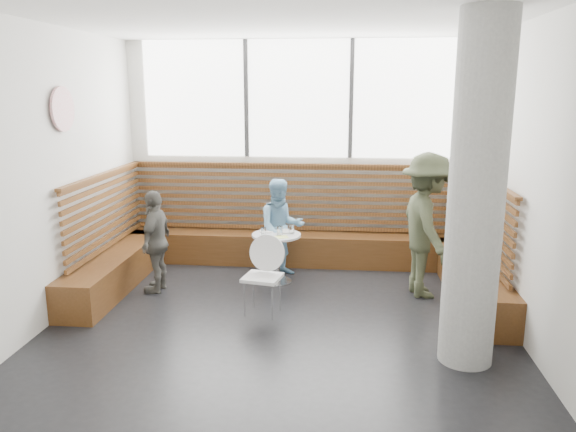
# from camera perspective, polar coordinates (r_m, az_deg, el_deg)

# --- Properties ---
(room) EXTENTS (5.00, 5.00, 3.20)m
(room) POSITION_cam_1_polar(r_m,az_deg,el_deg) (5.77, -0.99, 3.64)
(room) COLOR silver
(room) RESTS_ON ground
(booth) EXTENTS (5.00, 2.50, 1.44)m
(booth) POSITION_cam_1_polar(r_m,az_deg,el_deg) (7.75, 0.57, -3.01)
(booth) COLOR #492A12
(booth) RESTS_ON ground
(concrete_column) EXTENTS (0.50, 0.50, 3.20)m
(concrete_column) POSITION_cam_1_polar(r_m,az_deg,el_deg) (5.27, 18.61, 2.06)
(concrete_column) COLOR gray
(concrete_column) RESTS_ON ground
(wall_art) EXTENTS (0.03, 0.50, 0.50)m
(wall_art) POSITION_cam_1_polar(r_m,az_deg,el_deg) (6.82, -21.93, 10.04)
(wall_art) COLOR white
(wall_art) RESTS_ON room
(cafe_table) EXTENTS (0.64, 0.64, 0.66)m
(cafe_table) POSITION_cam_1_polar(r_m,az_deg,el_deg) (7.40, -1.19, -3.26)
(cafe_table) COLOR silver
(cafe_table) RESTS_ON ground
(cafe_chair) EXTENTS (0.42, 0.41, 0.89)m
(cafe_chair) POSITION_cam_1_polar(r_m,az_deg,el_deg) (6.43, -2.54, -5.36)
(cafe_chair) COLOR white
(cafe_chair) RESTS_ON ground
(adult_man) EXTENTS (0.86, 1.25, 1.78)m
(adult_man) POSITION_cam_1_polar(r_m,az_deg,el_deg) (7.06, 13.89, -0.94)
(adult_man) COLOR #3A402A
(adult_man) RESTS_ON ground
(child_back) EXTENTS (0.79, 0.70, 1.34)m
(child_back) POSITION_cam_1_polar(r_m,az_deg,el_deg) (7.64, -0.72, -1.21)
(child_back) COLOR #72A3C5
(child_back) RESTS_ON ground
(child_left) EXTENTS (0.36, 0.78, 1.30)m
(child_left) POSITION_cam_1_polar(r_m,az_deg,el_deg) (7.25, -13.25, -2.50)
(child_left) COLOR #5A5852
(child_left) RESTS_ON ground
(plate_near) EXTENTS (0.21, 0.21, 0.01)m
(plate_near) POSITION_cam_1_polar(r_m,az_deg,el_deg) (7.49, -2.19, -1.52)
(plate_near) COLOR white
(plate_near) RESTS_ON cafe_table
(plate_far) EXTENTS (0.21, 0.21, 0.01)m
(plate_far) POSITION_cam_1_polar(r_m,az_deg,el_deg) (7.45, -0.12, -1.59)
(plate_far) COLOR white
(plate_far) RESTS_ON cafe_table
(glass_left) EXTENTS (0.07, 0.07, 0.10)m
(glass_left) POSITION_cam_1_polar(r_m,az_deg,el_deg) (7.28, -2.50, -1.57)
(glass_left) COLOR white
(glass_left) RESTS_ON cafe_table
(glass_mid) EXTENTS (0.08, 0.08, 0.12)m
(glass_mid) POSITION_cam_1_polar(r_m,az_deg,el_deg) (7.28, -0.84, -1.50)
(glass_mid) COLOR white
(glass_mid) RESTS_ON cafe_table
(glass_right) EXTENTS (0.07, 0.07, 0.11)m
(glass_right) POSITION_cam_1_polar(r_m,az_deg,el_deg) (7.36, 0.34, -1.36)
(glass_right) COLOR white
(glass_right) RESTS_ON cafe_table
(menu_card) EXTENTS (0.25, 0.22, 0.00)m
(menu_card) POSITION_cam_1_polar(r_m,az_deg,el_deg) (7.19, -0.84, -2.17)
(menu_card) COLOR #A5C64C
(menu_card) RESTS_ON cafe_table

